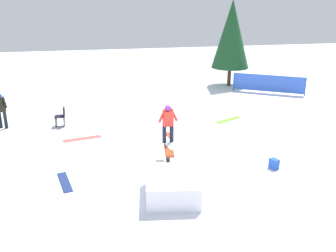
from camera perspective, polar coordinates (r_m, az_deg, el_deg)
name	(u,v)px	position (r m, az deg, el deg)	size (l,w,h in m)	color
ground_plane	(168,167)	(12.84, 0.00, -6.28)	(60.00, 60.00, 0.00)	white
rail_feature	(168,147)	(12.54, 0.00, -3.25)	(2.08, 0.57, 0.89)	black
snow_kicker_ramp	(172,186)	(10.93, 0.61, -9.14)	(1.80, 1.50, 0.68)	white
main_rider_on_rail	(168,125)	(12.26, 0.00, 0.23)	(1.35, 0.69, 1.32)	white
bystander_black	(1,109)	(17.80, -24.09, 2.42)	(0.34, 0.62, 1.58)	black
loose_snowboard_navy	(65,182)	(12.28, -15.46, -8.24)	(1.40, 0.28, 0.02)	navy
loose_snowboard_coral	(82,139)	(15.68, -12.92, -1.88)	(1.53, 0.28, 0.02)	#E25C53
loose_snowboard_lime	(228,120)	(17.80, 9.20, 0.93)	(1.53, 0.28, 0.02)	#85E035
folding_chair	(61,117)	(17.31, -15.99, 1.29)	(0.47, 0.47, 0.88)	#3F3F44
backpack_on_snow	(274,164)	(13.19, 15.85, -5.54)	(0.30, 0.22, 0.34)	blue
safety_fence	(268,83)	(23.14, 15.06, 6.29)	(2.26, 3.58, 1.10)	blue
pine_tree_near	(231,34)	(24.26, 9.65, 13.62)	(2.35, 2.35, 5.35)	#4C331E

